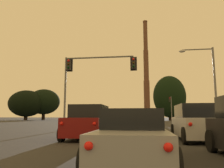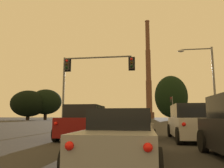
% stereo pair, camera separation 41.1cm
% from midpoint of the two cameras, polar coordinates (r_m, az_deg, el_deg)
% --- Properties ---
extents(suv_left_lane_front, '(2.13, 4.92, 1.86)m').
position_cam_midpoint_polar(suv_left_lane_front, '(12.78, -6.81, -9.87)').
color(suv_left_lane_front, maroon).
rests_on(suv_left_lane_front, ground_plane).
extents(sedan_center_lane_second, '(2.01, 4.72, 1.43)m').
position_cam_midpoint_polar(sedan_center_lane_second, '(6.44, 3.64, -13.38)').
color(sedan_center_lane_second, gray).
rests_on(sedan_center_lane_second, ground_plane).
extents(hatchback_center_lane_front, '(2.08, 4.17, 1.44)m').
position_cam_midpoint_polar(hatchback_center_lane_front, '(12.93, 6.44, -10.90)').
color(hatchback_center_lane_front, gray).
rests_on(hatchback_center_lane_front, ground_plane).
extents(suv_right_lane_front, '(2.16, 4.93, 1.86)m').
position_cam_midpoint_polar(suv_right_lane_front, '(12.44, 20.19, -9.46)').
color(suv_right_lane_front, silver).
rests_on(suv_right_lane_front, ground_plane).
extents(traffic_light_far_right, '(0.78, 0.50, 5.80)m').
position_cam_midpoint_polar(traffic_light_far_right, '(52.11, 14.89, -5.36)').
color(traffic_light_far_right, slate).
rests_on(traffic_light_far_right, ground_plane).
extents(traffic_light_overhead_left, '(6.66, 0.50, 6.61)m').
position_cam_midpoint_polar(traffic_light_overhead_left, '(19.77, -6.76, 2.86)').
color(traffic_light_overhead_left, slate).
rests_on(traffic_light_overhead_left, ground_plane).
extents(street_lamp, '(3.32, 0.36, 7.92)m').
position_cam_midpoint_polar(street_lamp, '(22.86, 23.46, 1.54)').
color(street_lamp, slate).
rests_on(street_lamp, ground_plane).
extents(smokestack, '(5.95, 5.95, 64.25)m').
position_cam_midpoint_polar(smokestack, '(141.45, 8.90, 1.34)').
color(smokestack, '#523427').
rests_on(smokestack, ground_plane).
extents(treeline_far_left, '(11.19, 10.07, 10.81)m').
position_cam_midpoint_polar(treeline_far_left, '(81.04, -17.49, -4.46)').
color(treeline_far_left, black).
rests_on(treeline_far_left, ground_plane).
extents(treeline_far_right, '(12.03, 10.83, 10.09)m').
position_cam_midpoint_polar(treeline_far_right, '(80.04, -21.58, -4.76)').
color(treeline_far_right, black).
rests_on(treeline_far_right, ground_plane).
extents(treeline_center_left, '(10.16, 9.14, 14.05)m').
position_cam_midpoint_polar(treeline_center_left, '(71.30, 14.61, -3.20)').
color(treeline_center_left, black).
rests_on(treeline_center_left, ground_plane).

